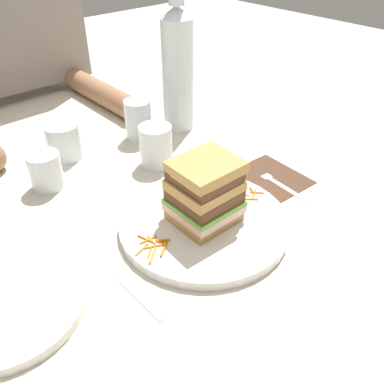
{
  "coord_description": "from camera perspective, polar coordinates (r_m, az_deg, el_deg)",
  "views": [
    {
      "loc": [
        -0.36,
        -0.39,
        0.46
      ],
      "look_at": [
        0.01,
        0.02,
        0.06
      ],
      "focal_mm": 38.02,
      "sensor_mm": 36.0,
      "label": 1
    }
  ],
  "objects": [
    {
      "name": "carrot_shred_0",
      "position": [
        0.65,
        -6.12,
        -6.67
      ],
      "size": [
        0.03,
        0.01,
        0.0
      ],
      "primitive_type": "cylinder",
      "rotation": [
        0.0,
        1.57,
        3.0
      ],
      "color": "orange",
      "rests_on": "main_plate"
    },
    {
      "name": "carrot_shred_14",
      "position": [
        0.76,
        8.39,
        0.24
      ],
      "size": [
        0.01,
        0.02,
        0.0
      ],
      "primitive_type": "cylinder",
      "rotation": [
        0.0,
        1.57,
        1.11
      ],
      "color": "orange",
      "rests_on": "main_plate"
    },
    {
      "name": "knife",
      "position": [
        0.62,
        -9.54,
        -12.06
      ],
      "size": [
        0.02,
        0.2,
        0.0
      ],
      "color": "silver",
      "rests_on": "ground_plane"
    },
    {
      "name": "napkin_dark",
      "position": [
        0.83,
        10.81,
        1.94
      ],
      "size": [
        0.14,
        0.15,
        0.0
      ],
      "primitive_type": "cube",
      "rotation": [
        0.0,
        0.0,
        -0.07
      ],
      "color": "#4C3323",
      "rests_on": "ground_plane"
    },
    {
      "name": "carrot_shred_16",
      "position": [
        0.74,
        6.85,
        -0.64
      ],
      "size": [
        0.02,
        0.01,
        0.0
      ],
      "primitive_type": "cylinder",
      "rotation": [
        0.0,
        1.57,
        6.09
      ],
      "color": "orange",
      "rests_on": "main_plate"
    },
    {
      "name": "empty_tumbler_0",
      "position": [
        0.92,
        -17.52,
        6.8
      ],
      "size": [
        0.07,
        0.07,
        0.08
      ],
      "primitive_type": "cylinder",
      "color": "silver",
      "rests_on": "ground_plane"
    },
    {
      "name": "side_plate",
      "position": [
        0.63,
        -24.26,
        -14.2
      ],
      "size": [
        0.21,
        0.21,
        0.02
      ],
      "primitive_type": "cylinder",
      "color": "white",
      "rests_on": "ground_plane"
    },
    {
      "name": "carrot_shred_6",
      "position": [
        0.63,
        -5.54,
        -8.85
      ],
      "size": [
        0.03,
        0.02,
        0.0
      ],
      "primitive_type": "cylinder",
      "rotation": [
        0.0,
        1.57,
        3.79
      ],
      "color": "orange",
      "rests_on": "main_plate"
    },
    {
      "name": "carrot_shred_17",
      "position": [
        0.76,
        9.1,
        -0.07
      ],
      "size": [
        0.02,
        0.02,
        0.0
      ],
      "primitive_type": "cylinder",
      "rotation": [
        0.0,
        1.57,
        2.29
      ],
      "color": "orange",
      "rests_on": "main_plate"
    },
    {
      "name": "carrot_shred_18",
      "position": [
        0.75,
        6.45,
        -0.35
      ],
      "size": [
        0.02,
        0.01,
        0.0
      ],
      "primitive_type": "cylinder",
      "rotation": [
        0.0,
        1.57,
        3.51
      ],
      "color": "orange",
      "rests_on": "main_plate"
    },
    {
      "name": "carrot_shred_3",
      "position": [
        0.65,
        -4.4,
        -7.06
      ],
      "size": [
        0.01,
        0.02,
        0.0
      ],
      "primitive_type": "cylinder",
      "rotation": [
        0.0,
        1.57,
        5.08
      ],
      "color": "orange",
      "rests_on": "main_plate"
    },
    {
      "name": "juice_glass",
      "position": [
        0.85,
        -5.08,
        6.33
      ],
      "size": [
        0.07,
        0.07,
        0.09
      ],
      "color": "white",
      "rests_on": "ground_plane"
    },
    {
      "name": "carrot_shred_15",
      "position": [
        0.74,
        8.06,
        -0.98
      ],
      "size": [
        0.02,
        0.02,
        0.0
      ],
      "primitive_type": "cylinder",
      "rotation": [
        0.0,
        1.57,
        5.51
      ],
      "color": "orange",
      "rests_on": "main_plate"
    },
    {
      "name": "sandwich",
      "position": [
        0.66,
        1.77,
        -0.07
      ],
      "size": [
        0.11,
        0.1,
        0.11
      ],
      "color": "tan",
      "rests_on": "main_plate"
    },
    {
      "name": "empty_tumbler_1",
      "position": [
        0.83,
        -19.83,
        2.82
      ],
      "size": [
        0.06,
        0.06,
        0.07
      ],
      "primitive_type": "cylinder",
      "color": "silver",
      "rests_on": "ground_plane"
    },
    {
      "name": "carrot_shred_12",
      "position": [
        0.77,
        7.32,
        0.46
      ],
      "size": [
        0.03,
        0.02,
        0.0
      ],
      "primitive_type": "cylinder",
      "rotation": [
        0.0,
        1.57,
        3.7
      ],
      "color": "orange",
      "rests_on": "main_plate"
    },
    {
      "name": "carrot_shred_1",
      "position": [
        0.65,
        -4.01,
        -6.76
      ],
      "size": [
        0.02,
        0.01,
        0.0
      ],
      "primitive_type": "cylinder",
      "rotation": [
        0.0,
        1.57,
        5.76
      ],
      "color": "orange",
      "rests_on": "main_plate"
    },
    {
      "name": "ground_plane",
      "position": [
        0.7,
        0.39,
        -5.0
      ],
      "size": [
        3.0,
        3.0,
        0.0
      ],
      "primitive_type": "plane",
      "color": "beige"
    },
    {
      "name": "carrot_shred_9",
      "position": [
        0.66,
        -6.58,
        -6.52
      ],
      "size": [
        0.01,
        0.03,
        0.0
      ],
      "primitive_type": "cylinder",
      "rotation": [
        0.0,
        1.57,
        1.86
      ],
      "color": "orange",
      "rests_on": "main_plate"
    },
    {
      "name": "carrot_shred_4",
      "position": [
        0.64,
        -5.28,
        -7.56
      ],
      "size": [
        0.03,
        0.02,
        0.0
      ],
      "primitive_type": "cylinder",
      "rotation": [
        0.0,
        1.57,
        5.84
      ],
      "color": "orange",
      "rests_on": "main_plate"
    },
    {
      "name": "empty_tumbler_2",
      "position": [
        0.96,
        -7.54,
        10.0
      ],
      "size": [
        0.06,
        0.06,
        0.09
      ],
      "primitive_type": "cylinder",
      "color": "silver",
      "rests_on": "ground_plane"
    },
    {
      "name": "carrot_shred_5",
      "position": [
        0.63,
        -5.89,
        -8.29
      ],
      "size": [
        0.02,
        0.02,
        0.0
      ],
      "primitive_type": "cylinder",
      "rotation": [
        0.0,
        1.57,
        0.68
      ],
      "color": "orange",
      "rests_on": "main_plate"
    },
    {
      "name": "carrot_shred_2",
      "position": [
        0.65,
        -5.69,
        -6.72
      ],
      "size": [
        0.01,
        0.03,
        0.0
      ],
      "primitive_type": "cylinder",
      "rotation": [
        0.0,
        1.57,
        1.45
      ],
      "color": "orange",
      "rests_on": "main_plate"
    },
    {
      "name": "carrot_shred_11",
      "position": [
        0.76,
        8.73,
        -0.19
      ],
      "size": [
        0.03,
        0.02,
        0.0
      ],
      "primitive_type": "cylinder",
      "rotation": [
        0.0,
        1.57,
        3.65
      ],
      "color": "orange",
      "rests_on": "main_plate"
    },
    {
      "name": "carrot_shred_10",
      "position": [
        0.75,
        6.79,
        -0.21
      ],
      "size": [
        0.03,
        0.01,
        0.0
      ],
      "primitive_type": "cylinder",
      "rotation": [
        0.0,
        1.57,
        5.94
      ],
      "color": "orange",
      "rests_on": "main_plate"
    },
    {
      "name": "water_bottle",
      "position": [
        0.97,
        -2.02,
        16.84
      ],
      "size": [
        0.07,
        0.07,
        0.32
      ],
      "color": "silver",
      "rests_on": "ground_plane"
    },
    {
      "name": "carrot_shred_8",
      "position": [
        0.64,
        -6.94,
        -8.13
      ],
      "size": [
        0.03,
        0.01,
        0.0
      ],
      "primitive_type": "cylinder",
      "rotation": [
        0.0,
        1.57,
        3.43
      ],
      "color": "orange",
      "rests_on": "main_plate"
    },
    {
      "name": "main_plate",
      "position": [
        0.7,
        1.65,
        -4.32
      ],
      "size": [
        0.29,
        0.29,
        0.02
      ],
      "primitive_type": "cylinder",
      "color": "white",
      "rests_on": "ground_plane"
    },
    {
      "name": "carrot_shred_13",
      "position": [
        0.75,
        7.4,
        -0.48
      ],
      "size": [
        0.01,
        0.02,
        0.0
      ],
      "primitive_type": "cylinder",
      "rotation": [
        0.0,
        1.57,
        2.32
      ],
      "color": "orange",
      "rests_on": "main_plate"
    },
    {
      "name": "fork",
      "position": [
        0.82,
        11.94,
        1.42
      ],
      "size": [
        0.03,
        0.17,
        0.0
      ],
      "color": "silver",
      "rests_on": "napkin_dark"
    },
    {
      "name": "carrot_shred_7",
      "position": [
        0.64,
        -3.96,
        -7.94
      ],
      "size": [
        0.03,
        0.02,
        0.0
      ],
      "primitive_type": "cylinder",
      "rotation": [
        0.0,
        1.57,
        0.6
      ],
      "color": "orange",
      "rests_on": "main_plate"
    }
  ]
}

